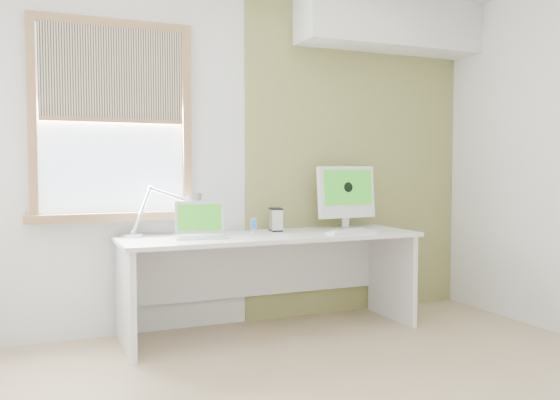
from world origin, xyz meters
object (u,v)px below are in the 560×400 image
desk_lamp (183,209)px  external_drive (276,220)px  laptop (200,228)px  imac (346,194)px  desk (268,259)px

desk_lamp → external_drive: 0.73m
laptop → imac: 1.27m
desk → external_drive: bearing=46.5°
external_drive → imac: bearing=-1.5°
laptop → imac: bearing=6.1°
laptop → external_drive: size_ratio=2.24×
desk_lamp → desk: bearing=-12.7°
desk → external_drive: (0.11, 0.12, 0.28)m
desk_lamp → imac: (1.33, -0.03, 0.09)m
desk_lamp → external_drive: bearing=-1.3°
desk → laptop: laptop is taller
desk_lamp → external_drive: desk_lamp is taller
desk → imac: (0.72, 0.10, 0.47)m
desk_lamp → imac: imac is taller
laptop → imac: (1.25, 0.13, 0.22)m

